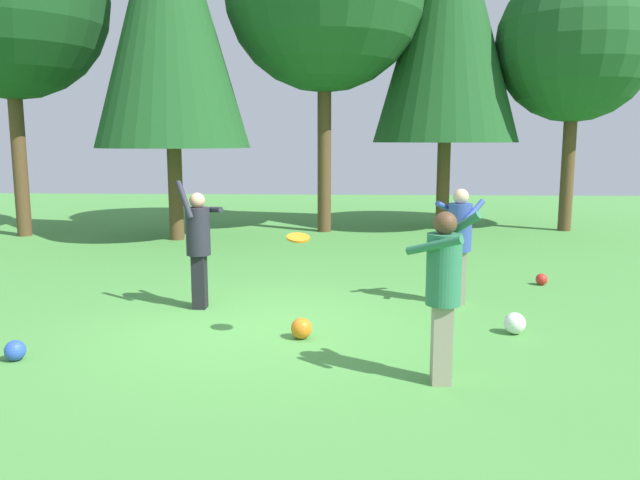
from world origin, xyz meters
TOP-DOWN VIEW (x-y plane):
  - ground_plane at (0.00, 0.00)m, footprint 40.00×40.00m
  - person_thrower at (-0.95, 0.88)m, footprint 0.68×0.68m
  - person_catcher at (2.09, -1.79)m, footprint 0.74×0.72m
  - person_bystander at (2.77, 1.30)m, footprint 0.73×0.73m
  - frisbee at (0.59, -0.63)m, footprint 0.34×0.33m
  - ball_blue at (-2.45, -1.37)m, footprint 0.23×0.23m
  - ball_white at (3.24, -0.13)m, footprint 0.27×0.27m
  - ball_red at (4.37, 2.59)m, footprint 0.19×0.19m
  - ball_orange at (0.61, -0.45)m, footprint 0.26×0.26m
  - tree_far_right at (6.89, 9.13)m, footprint 4.00×4.00m
  - tree_left at (-3.01, 7.11)m, footprint 3.61×3.61m
  - tree_right at (3.68, 9.28)m, footprint 3.81×3.81m
  - tree_far_left at (-7.01, 7.52)m, footprint 4.72×4.72m

SIDE VIEW (x-z plane):
  - ground_plane at x=0.00m, z-range 0.00..0.00m
  - ball_red at x=4.37m, z-range 0.00..0.19m
  - ball_blue at x=-2.45m, z-range 0.00..0.23m
  - ball_orange at x=0.61m, z-range 0.00..0.26m
  - ball_white at x=3.24m, z-range 0.00..0.27m
  - person_thrower at x=-0.95m, z-range 0.07..1.90m
  - person_bystander at x=2.77m, z-range 0.16..1.85m
  - person_catcher at x=2.09m, z-range 0.16..1.88m
  - frisbee at x=0.59m, z-range 1.22..1.31m
  - tree_far_right at x=6.89m, z-range 1.40..8.23m
  - tree_left at x=-3.01m, z-range 1.08..9.70m
  - tree_right at x=3.68m, z-range 1.14..10.24m
  - tree_far_left at x=-7.01m, z-range 1.66..9.73m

